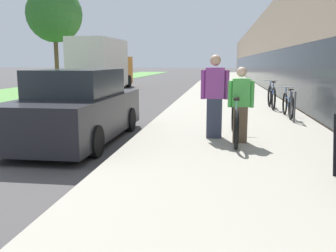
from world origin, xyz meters
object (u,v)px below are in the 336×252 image
at_px(person_rider, 241,105).
at_px(moving_truck, 102,65).
at_px(bike_rack_hoop, 293,103).
at_px(cruiser_bike_middle, 272,97).
at_px(person_bystander, 215,97).
at_px(street_tree_far, 54,15).
at_px(parked_sedan_curbside, 78,109).
at_px(cruiser_bike_nearest, 288,105).
at_px(tandem_bicycle, 235,120).

xyz_separation_m(person_rider, moving_truck, (-7.83, 15.35, 0.68)).
distance_m(bike_rack_hoop, cruiser_bike_middle, 2.97).
xyz_separation_m(person_bystander, cruiser_bike_middle, (1.91, 5.57, -0.48)).
height_order(cruiser_bike_middle, street_tree_far, street_tree_far).
relative_size(person_rider, parked_sedan_curbside, 0.34).
height_order(person_rider, cruiser_bike_nearest, person_rider).
distance_m(cruiser_bike_nearest, parked_sedan_curbside, 6.27).
relative_size(person_rider, street_tree_far, 0.23).
bearing_deg(person_rider, street_tree_far, 124.50).
xyz_separation_m(bike_rack_hoop, cruiser_bike_middle, (-0.20, 2.97, -0.10)).
height_order(cruiser_bike_middle, parked_sedan_curbside, parked_sedan_curbside).
bearing_deg(tandem_bicycle, bike_rack_hoop, 57.98).
xyz_separation_m(cruiser_bike_middle, parked_sedan_curbside, (-4.90, -5.78, 0.19)).
relative_size(bike_rack_hoop, street_tree_far, 0.13).
bearing_deg(person_bystander, street_tree_far, 123.92).
bearing_deg(cruiser_bike_nearest, moving_truck, 129.28).
bearing_deg(parked_sedan_curbside, cruiser_bike_nearest, 35.44).
distance_m(parked_sedan_curbside, moving_truck, 15.77).
bearing_deg(tandem_bicycle, street_tree_far, 124.83).
bearing_deg(cruiser_bike_middle, bike_rack_hoop, -86.21).
xyz_separation_m(tandem_bicycle, parked_sedan_curbside, (-3.42, -0.14, 0.20)).
bearing_deg(person_rider, cruiser_bike_nearest, 67.57).
xyz_separation_m(bike_rack_hoop, parked_sedan_curbside, (-5.10, -2.82, 0.09)).
distance_m(tandem_bicycle, cruiser_bike_middle, 5.84).
bearing_deg(tandem_bicycle, person_rider, -74.35).
relative_size(bike_rack_hoop, cruiser_bike_nearest, 0.48).
xyz_separation_m(parked_sedan_curbside, moving_truck, (-4.31, 15.14, 0.85)).
relative_size(tandem_bicycle, cruiser_bike_nearest, 1.55).
relative_size(person_bystander, parked_sedan_curbside, 0.40).
distance_m(cruiser_bike_nearest, cruiser_bike_middle, 2.16).
bearing_deg(cruiser_bike_nearest, bike_rack_hoop, -90.58).
relative_size(cruiser_bike_middle, street_tree_far, 0.27).
xyz_separation_m(person_rider, parked_sedan_curbside, (-3.52, 0.21, -0.16)).
relative_size(tandem_bicycle, cruiser_bike_middle, 1.51).
bearing_deg(person_bystander, tandem_bicycle, -10.50).
height_order(cruiser_bike_middle, moving_truck, moving_truck).
bearing_deg(moving_truck, parked_sedan_curbside, -74.13).
height_order(cruiser_bike_nearest, moving_truck, moving_truck).
distance_m(person_bystander, parked_sedan_curbside, 3.01).
relative_size(person_rider, cruiser_bike_middle, 0.84).
bearing_deg(cruiser_bike_nearest, tandem_bicycle, -115.71).
xyz_separation_m(cruiser_bike_middle, street_tree_far, (-12.82, 10.65, 4.31)).
xyz_separation_m(cruiser_bike_nearest, moving_truck, (-9.41, 11.51, 1.08)).
distance_m(person_rider, street_tree_far, 20.57).
relative_size(tandem_bicycle, moving_truck, 0.39).
xyz_separation_m(cruiser_bike_nearest, parked_sedan_curbside, (-5.11, -3.63, 0.23)).
bearing_deg(moving_truck, cruiser_bike_nearest, -50.72).
distance_m(parked_sedan_curbside, street_tree_far, 18.70).
distance_m(person_bystander, bike_rack_hoop, 3.37).
bearing_deg(cruiser_bike_middle, person_bystander, -108.98).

